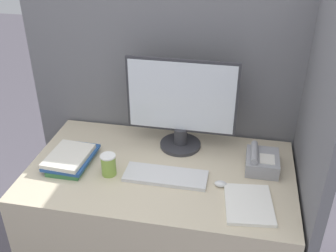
{
  "coord_description": "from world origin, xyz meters",
  "views": [
    {
      "loc": [
        0.37,
        -1.25,
        2.0
      ],
      "look_at": [
        0.03,
        0.45,
        1.01
      ],
      "focal_mm": 42.0,
      "sensor_mm": 36.0,
      "label": 1
    }
  ],
  "objects_px": {
    "coffee_cup": "(109,165)",
    "book_stack": "(71,158)",
    "desk_telephone": "(262,161)",
    "keyboard": "(166,176)",
    "monitor": "(181,107)",
    "mouse": "(221,184)"
  },
  "relations": [
    {
      "from": "keyboard",
      "to": "book_stack",
      "type": "relative_size",
      "value": 1.41
    },
    {
      "from": "mouse",
      "to": "coffee_cup",
      "type": "height_order",
      "value": "coffee_cup"
    },
    {
      "from": "monitor",
      "to": "mouse",
      "type": "xyz_separation_m",
      "value": [
        0.26,
        -0.33,
        -0.24
      ]
    },
    {
      "from": "keyboard",
      "to": "mouse",
      "type": "bearing_deg",
      "value": -2.9
    },
    {
      "from": "coffee_cup",
      "to": "desk_telephone",
      "type": "distance_m",
      "value": 0.8
    },
    {
      "from": "desk_telephone",
      "to": "coffee_cup",
      "type": "bearing_deg",
      "value": -165.1
    },
    {
      "from": "keyboard",
      "to": "coffee_cup",
      "type": "xyz_separation_m",
      "value": [
        -0.29,
        -0.03,
        0.05
      ]
    },
    {
      "from": "book_stack",
      "to": "desk_telephone",
      "type": "xyz_separation_m",
      "value": [
        1.01,
        0.15,
        0.01
      ]
    },
    {
      "from": "monitor",
      "to": "mouse",
      "type": "distance_m",
      "value": 0.48
    },
    {
      "from": "monitor",
      "to": "desk_telephone",
      "type": "height_order",
      "value": "monitor"
    },
    {
      "from": "book_stack",
      "to": "desk_telephone",
      "type": "distance_m",
      "value": 1.02
    },
    {
      "from": "monitor",
      "to": "keyboard",
      "type": "height_order",
      "value": "monitor"
    },
    {
      "from": "book_stack",
      "to": "keyboard",
      "type": "bearing_deg",
      "value": -2.66
    },
    {
      "from": "keyboard",
      "to": "monitor",
      "type": "bearing_deg",
      "value": 85.61
    },
    {
      "from": "keyboard",
      "to": "desk_telephone",
      "type": "xyz_separation_m",
      "value": [
        0.48,
        0.18,
        0.03
      ]
    },
    {
      "from": "monitor",
      "to": "keyboard",
      "type": "relative_size",
      "value": 1.43
    },
    {
      "from": "monitor",
      "to": "book_stack",
      "type": "bearing_deg",
      "value": -152.36
    },
    {
      "from": "coffee_cup",
      "to": "book_stack",
      "type": "distance_m",
      "value": 0.24
    },
    {
      "from": "monitor",
      "to": "mouse",
      "type": "height_order",
      "value": "monitor"
    },
    {
      "from": "monitor",
      "to": "keyboard",
      "type": "distance_m",
      "value": 0.4
    },
    {
      "from": "keyboard",
      "to": "desk_telephone",
      "type": "relative_size",
      "value": 2.11
    },
    {
      "from": "coffee_cup",
      "to": "mouse",
      "type": "bearing_deg",
      "value": 1.26
    }
  ]
}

